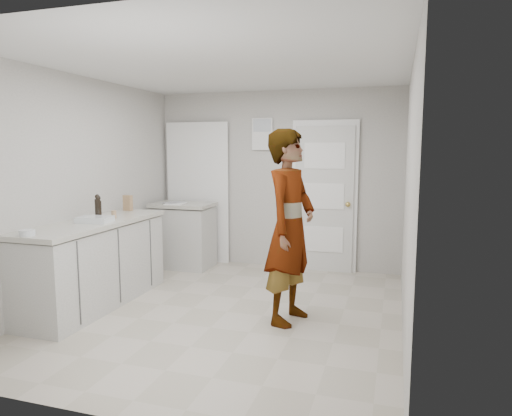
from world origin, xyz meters
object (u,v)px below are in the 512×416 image
(baking_dish, at_px, (95,220))
(egg_bowl, at_px, (27,233))
(person, at_px, (290,227))
(cake_mix_box, at_px, (128,203))
(spice_jar, at_px, (114,214))
(oil_cruet_b, at_px, (98,207))
(oil_cruet_a, at_px, (98,208))

(baking_dish, xyz_separation_m, egg_bowl, (-0.10, -0.82, -0.00))
(person, height_order, egg_bowl, person)
(cake_mix_box, height_order, egg_bowl, cake_mix_box)
(person, bearing_deg, cake_mix_box, 85.81)
(baking_dish, height_order, egg_bowl, baking_dish)
(person, bearing_deg, spice_jar, 100.38)
(oil_cruet_b, distance_m, baking_dish, 0.23)
(person, height_order, oil_cruet_b, person)
(cake_mix_box, relative_size, oil_cruet_a, 0.74)
(spice_jar, xyz_separation_m, oil_cruet_a, (-0.12, -0.11, 0.08))
(cake_mix_box, height_order, spice_jar, cake_mix_box)
(baking_dish, relative_size, egg_bowl, 2.72)
(cake_mix_box, distance_m, oil_cruet_b, 0.71)
(oil_cruet_a, relative_size, egg_bowl, 1.93)
(oil_cruet_a, bearing_deg, cake_mix_box, 96.88)
(oil_cruet_a, xyz_separation_m, oil_cruet_b, (-0.01, -0.01, 0.01))
(spice_jar, height_order, oil_cruet_b, oil_cruet_b)
(person, height_order, oil_cruet_a, person)
(cake_mix_box, bearing_deg, person, -6.11)
(oil_cruet_a, height_order, egg_bowl, oil_cruet_a)
(oil_cruet_a, height_order, oil_cruet_b, oil_cruet_b)
(person, xyz_separation_m, oil_cruet_a, (-2.14, -0.04, 0.11))
(spice_jar, height_order, oil_cruet_a, oil_cruet_a)
(oil_cruet_a, bearing_deg, egg_bowl, -90.92)
(cake_mix_box, relative_size, spice_jar, 2.28)
(oil_cruet_b, relative_size, egg_bowl, 2.03)
(spice_jar, bearing_deg, person, -1.95)
(oil_cruet_b, bearing_deg, cake_mix_box, 96.41)
(person, xyz_separation_m, baking_dish, (-2.06, -0.23, 0.01))
(oil_cruet_b, bearing_deg, egg_bowl, -90.62)
(person, relative_size, egg_bowl, 13.90)
(person, bearing_deg, egg_bowl, 128.24)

